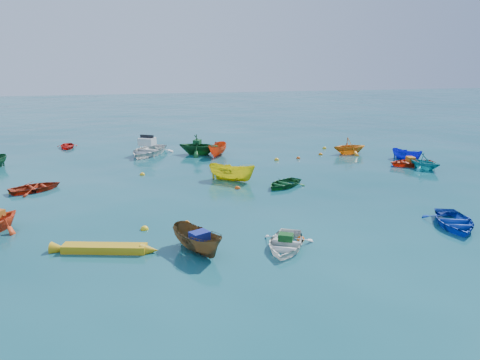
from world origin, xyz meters
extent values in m
plane|color=#0A404B|center=(0.00, 0.00, 0.00)|extent=(160.00, 160.00, 0.00)
imported|color=white|center=(-0.31, -4.84, 0.00)|extent=(3.34, 3.72, 0.63)
imported|color=brown|center=(-3.95, -4.41, 0.00)|extent=(2.36, 3.24, 1.18)
imported|color=#0D36A9|center=(8.31, -4.15, 0.00)|extent=(3.39, 3.97, 0.70)
imported|color=yellow|center=(-0.22, 6.41, 0.00)|extent=(3.31, 2.90, 1.25)
imported|color=#145625|center=(2.61, 4.34, 0.00)|extent=(3.42, 3.26, 0.58)
imported|color=teal|center=(13.81, 6.49, 0.00)|extent=(2.88, 3.04, 1.26)
imported|color=#A2260D|center=(-12.17, 6.79, 0.00)|extent=(3.62, 3.25, 0.62)
imported|color=#EA4C16|center=(0.31, 14.30, 0.00)|extent=(2.35, 3.18, 1.16)
imported|color=#114C1E|center=(-1.14, 15.16, 0.00)|extent=(4.21, 3.99, 1.74)
imported|color=red|center=(13.56, 7.61, 0.00)|extent=(3.53, 2.75, 0.67)
imported|color=#101ACC|center=(14.32, 9.48, 0.00)|extent=(1.99, 2.67, 0.97)
imported|color=red|center=(-11.99, 20.51, 0.00)|extent=(2.05, 2.67, 0.51)
imported|color=orange|center=(11.01, 12.65, 0.00)|extent=(2.80, 2.43, 1.45)
imported|color=silver|center=(-5.21, 15.97, 0.00)|extent=(5.08, 5.60, 1.55)
cube|color=#134E1C|center=(-0.27, -4.75, 0.46)|extent=(0.75, 0.68, 0.29)
cube|color=navy|center=(-3.89, -4.55, 0.77)|extent=(0.90, 0.82, 0.36)
cube|color=#134E23|center=(-1.23, 15.20, 1.04)|extent=(0.79, 0.87, 0.34)
cube|color=#C45E14|center=(13.46, 7.63, 0.50)|extent=(0.61, 0.75, 0.33)
sphere|color=orange|center=(-4.03, -1.03, 0.00)|extent=(0.38, 0.38, 0.38)
sphere|color=yellow|center=(-6.02, -1.28, 0.00)|extent=(0.38, 0.38, 0.38)
sphere|color=#EF560C|center=(0.65, -4.09, 0.00)|extent=(0.36, 0.36, 0.36)
sphere|color=yellow|center=(-5.83, 9.24, 0.00)|extent=(0.36, 0.36, 0.36)
sphere|color=#D7460B|center=(-0.27, 4.49, 0.00)|extent=(0.34, 0.34, 0.34)
sphere|color=yellow|center=(4.44, 11.63, 0.00)|extent=(0.37, 0.37, 0.37)
sphere|color=#D4470B|center=(6.29, 11.83, 0.00)|extent=(0.31, 0.31, 0.31)
sphere|color=yellow|center=(-13.47, 6.54, 0.00)|extent=(0.35, 0.35, 0.35)
sphere|color=#D06F0B|center=(8.55, 12.77, 0.00)|extent=(0.34, 0.34, 0.34)
sphere|color=gold|center=(9.88, 15.12, 0.00)|extent=(0.36, 0.36, 0.36)
camera|label=1|loc=(-6.27, -22.20, 7.85)|focal=35.00mm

